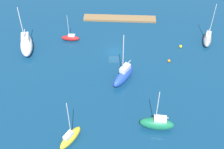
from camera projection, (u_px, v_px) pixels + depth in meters
name	position (u px, v px, depth m)	size (l,w,h in m)	color
water	(114.00, 51.00, 75.43)	(160.00, 160.00, 0.00)	navy
pier_dock	(120.00, 18.00, 85.43)	(19.76, 2.82, 0.56)	olive
sailboat_white_far_south	(26.00, 45.00, 74.69)	(4.71, 8.42, 12.11)	white
sailboat_blue_lone_north	(123.00, 75.00, 67.22)	(5.56, 7.38, 12.29)	#2347B2
sailboat_green_by_breakwater	(157.00, 123.00, 58.05)	(6.58, 2.80, 9.64)	#19724C
sailboat_red_east_end	(70.00, 38.00, 78.16)	(4.57, 1.56, 7.29)	red
sailboat_gray_near_pier	(207.00, 39.00, 77.36)	(3.29, 6.18, 11.02)	gray
sailboat_yellow_off_beacon	(70.00, 137.00, 55.97)	(4.23, 5.63, 10.01)	yellow
mooring_buoy_orange	(169.00, 61.00, 72.40)	(0.68, 0.68, 0.68)	orange
mooring_buoy_yellow	(181.00, 46.00, 76.29)	(0.73, 0.73, 0.73)	yellow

